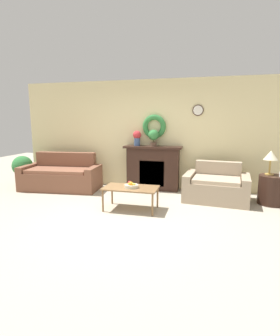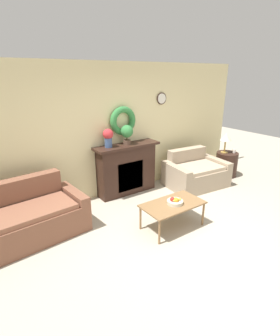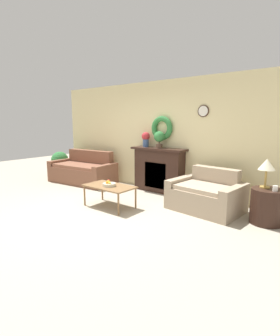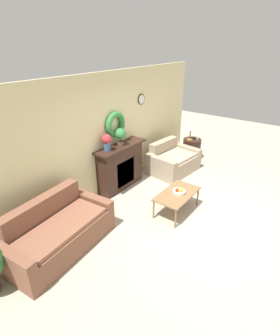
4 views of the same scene
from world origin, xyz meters
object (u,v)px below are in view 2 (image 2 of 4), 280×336
Objects in this scene: couch_left at (22,220)px; side_table_by_loveseat at (226,164)px; fireplace at (127,169)px; coffee_table at (173,206)px; mug at (234,151)px; vase_on_mantel_left at (108,137)px; table_lamp at (226,138)px; fruit_bowl at (175,201)px; potted_plant_on_mantel at (127,133)px; loveseat_right at (195,173)px.

couch_left is 3.26× the size of side_table_by_loveseat.
fireplace reaches higher than coffee_table.
fireplace is 2.82m from mug.
table_lamp is at bearing -10.12° from vase_on_mantel_left.
potted_plant_on_mantel is at bearing 86.45° from fruit_bowl.
fruit_bowl is 0.66× the size of potted_plant_on_mantel.
mug is at bearing 18.30° from coffee_table.
mug is at bearing -13.75° from fireplace.
table_lamp reaches higher than fruit_bowl.
couch_left is 7.42× the size of fruit_bowl.
couch_left is 4.84m from table_lamp.
side_table_by_loveseat is 0.69m from table_lamp.
loveseat_right is at bearing 33.96° from fruit_bowl.
side_table_by_loveseat is 1.64× the size of vase_on_mantel_left.
mug is (0.12, -0.09, 0.35)m from side_table_by_loveseat.
mug is (1.22, -0.11, 0.36)m from loveseat_right.
fruit_bowl reaches higher than coffee_table.
fruit_bowl is (2.16, -1.12, 0.17)m from couch_left.
couch_left is at bearing -167.42° from potted_plant_on_mantel.
loveseat_right is at bearing -16.35° from vase_on_mantel_left.
potted_plant_on_mantel reaches higher than fireplace.
potted_plant_on_mantel reaches higher than vase_on_mantel_left.
loveseat_right reaches higher than fruit_bowl.
table_lamp is (1.03, 0.04, 0.69)m from loveseat_right.
vase_on_mantel_left is at bearing 177.28° from potted_plant_on_mantel.
vase_on_mantel_left is (-3.03, 0.58, 1.00)m from side_table_by_loveseat.
couch_left is 2.15m from vase_on_mantel_left.
loveseat_right is 1.36× the size of coffee_table.
table_lamp is at bearing 22.96° from fruit_bowl.
potted_plant_on_mantel reaches higher than side_table_by_loveseat.
couch_left is at bearing -167.00° from fireplace.
coffee_table is at bearing -141.30° from loveseat_right.
fireplace is 2.83× the size of table_lamp.
loveseat_right is 2.34× the size of side_table_by_loveseat.
coffee_table is 0.09m from fruit_bowl.
mug is at bearing -13.52° from potted_plant_on_mantel.
mug is at bearing 18.96° from fruit_bowl.
side_table_by_loveseat is at bearing -12.42° from fireplace.
vase_on_mantel_left is (-1.92, 0.56, 1.01)m from loveseat_right.
table_lamp is 3.02m from vase_on_mantel_left.
mug reaches higher than coffee_table.
side_table_by_loveseat is 0.38m from mug.
couch_left is at bearing 152.56° from fruit_bowl.
mug reaches higher than side_table_by_loveseat.
fruit_bowl is 0.72× the size of vase_on_mantel_left.
vase_on_mantel_left is at bearing 10.39° from couch_left.
vase_on_mantel_left is at bearing 167.88° from mug.
side_table_by_loveseat is at bearing 4.91° from loveseat_right.
fruit_bowl is (-0.09, -1.64, -0.06)m from fireplace.
vase_on_mantel_left is at bearing 100.98° from fruit_bowl.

